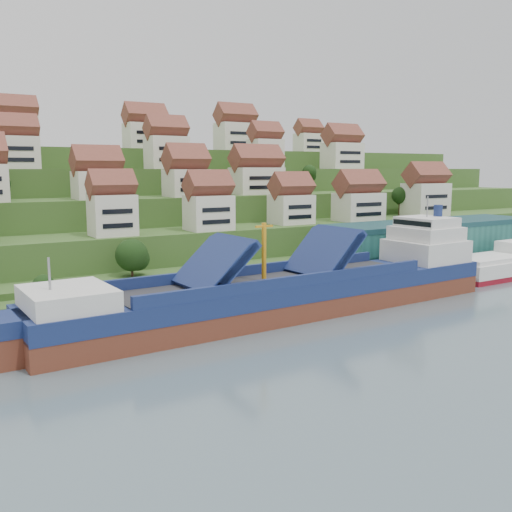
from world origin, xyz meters
TOP-DOWN VIEW (x-y plane):
  - ground at (0.00, 0.00)m, footprint 300.00×300.00m
  - quay at (20.00, 15.00)m, footprint 180.00×14.00m
  - hillside at (0.00, 103.55)m, footprint 260.00×128.00m
  - hillside_village at (-2.09, 61.28)m, footprint 157.64×63.18m
  - hillside_trees at (-16.96, 43.54)m, footprint 145.32×62.97m
  - warehouse at (52.00, 17.00)m, footprint 60.00×15.00m
  - flagpole at (18.11, 10.00)m, footprint 1.28×0.16m
  - cargo_ship at (-2.55, -1.39)m, footprint 87.75×17.01m
  - second_ship at (58.29, 1.48)m, footprint 29.37×11.14m

SIDE VIEW (x-z plane):
  - ground at x=0.00m, z-range 0.00..0.00m
  - quay at x=20.00m, z-range 0.00..2.20m
  - second_ship at x=58.29m, z-range -1.68..6.80m
  - cargo_ship at x=-2.55m, z-range -6.12..13.36m
  - flagpole at x=18.11m, z-range 2.88..10.88m
  - warehouse at x=52.00m, z-range 2.20..12.20m
  - hillside at x=0.00m, z-range -4.84..26.16m
  - hillside_trees at x=-16.96m, z-range 1.02..31.84m
  - hillside_village at x=-2.09m, z-range 10.00..39.21m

